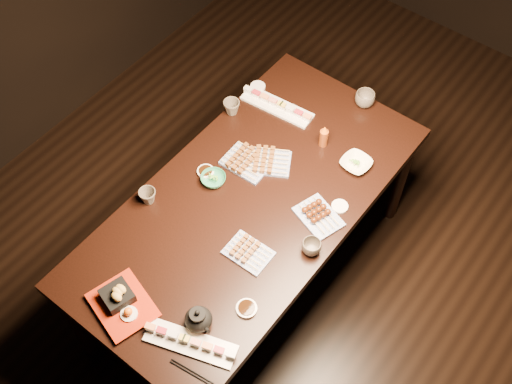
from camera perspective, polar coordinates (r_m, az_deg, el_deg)
ground at (r=3.54m, az=3.63°, el=-9.87°), size 5.00×5.00×0.00m
dining_table at (r=3.28m, az=-0.54°, el=-4.52°), size 0.99×1.84×0.75m
sushi_platter_near at (r=2.63m, az=-5.87°, el=-13.09°), size 0.39×0.22×0.05m
sushi_platter_far at (r=3.31m, az=1.90°, el=7.80°), size 0.40×0.14×0.05m
yakitori_plate_center at (r=3.07m, az=-0.85°, el=2.83°), size 0.23×0.17×0.06m
yakitori_plate_right at (r=2.79m, az=-0.68°, el=-5.25°), size 0.20×0.15×0.05m
yakitori_plate_left at (r=3.07m, az=1.08°, el=2.88°), size 0.26×0.24×0.05m
tsukune_plate at (r=2.90m, az=5.60°, el=-2.01°), size 0.25×0.21×0.05m
edamame_bowl_green at (r=3.02m, az=-3.81°, el=1.15°), size 0.16×0.16×0.04m
edamame_bowl_cream at (r=3.11m, az=8.88°, el=2.52°), size 0.15×0.15×0.03m
tempura_tray at (r=2.71m, az=-11.87°, el=-9.52°), size 0.32×0.28×0.10m
teacup_near_left at (r=2.97m, az=-9.59°, el=-0.38°), size 0.08×0.08×0.07m
teacup_mid_right at (r=2.80m, az=4.95°, el=-4.90°), size 0.09×0.09×0.07m
teacup_far_left at (r=3.27m, az=-2.18°, el=7.53°), size 0.11×0.11×0.08m
teacup_far_right at (r=3.36m, az=9.65°, el=8.15°), size 0.12×0.12×0.08m
teapot at (r=2.63m, az=-5.16°, el=-11.09°), size 0.17×0.17×0.11m
condiment_bottle at (r=3.13m, az=6.05°, el=4.99°), size 0.05×0.05×0.13m
sauce_dish_west at (r=3.06m, az=-4.49°, el=1.83°), size 0.10×0.10×0.01m
sauce_dish_east at (r=2.96m, az=7.45°, el=-1.29°), size 0.09×0.09×0.01m
sauce_dish_se at (r=2.69m, az=-0.84°, el=-10.32°), size 0.11×0.11×0.02m
sauce_dish_nw at (r=3.42m, az=0.16°, el=9.35°), size 0.09×0.09×0.01m
chopsticks_near at (r=2.74m, az=-11.83°, el=-10.30°), size 0.22×0.15×0.01m
chopsticks_se at (r=2.60m, az=-5.74°, el=-15.67°), size 0.20×0.05×0.01m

